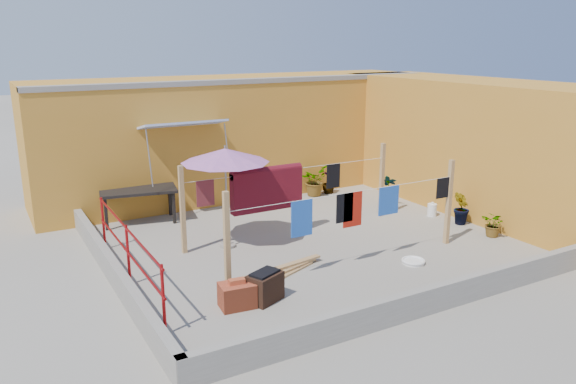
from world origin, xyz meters
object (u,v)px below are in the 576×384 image
object	(u,v)px
brazier	(265,287)
water_jug_a	(432,210)
white_basin	(413,261)
brick_stack	(237,295)
patio_umbrella	(225,156)
green_hose	(348,206)
outdoor_table	(138,192)
water_jug_b	(386,206)
plant_back_a	(314,180)

from	to	relation	value
brazier	water_jug_a	distance (m)	6.05
white_basin	brick_stack	bearing A→B (deg)	179.98
patio_umbrella	green_hose	world-z (taller)	patio_umbrella
outdoor_table	water_jug_a	xyz separation A→B (m)	(6.34, -3.03, -0.58)
patio_umbrella	outdoor_table	bearing A→B (deg)	114.33
patio_umbrella	brick_stack	distance (m)	3.25
water_jug_a	water_jug_b	distance (m)	1.12
outdoor_table	water_jug_b	size ratio (longest dim) A/B	4.86
plant_back_a	white_basin	bearing A→B (deg)	-100.55
patio_umbrella	plant_back_a	world-z (taller)	patio_umbrella
water_jug_a	brazier	bearing A→B (deg)	-159.64
outdoor_table	brazier	size ratio (longest dim) A/B	2.73
brick_stack	green_hose	size ratio (longest dim) A/B	1.05
patio_umbrella	plant_back_a	bearing A→B (deg)	34.29
outdoor_table	water_jug_a	world-z (taller)	outdoor_table
outdoor_table	water_jug_b	xyz separation A→B (m)	(5.54, -2.24, -0.56)
water_jug_b	outdoor_table	bearing A→B (deg)	158.04
plant_back_a	brazier	bearing A→B (deg)	-129.11
brick_stack	white_basin	xyz separation A→B (m)	(3.71, -0.00, -0.17)
water_jug_b	green_hose	size ratio (longest dim) A/B	0.67
white_basin	green_hose	world-z (taller)	green_hose
outdoor_table	green_hose	world-z (taller)	outdoor_table
brick_stack	water_jug_b	size ratio (longest dim) A/B	1.57
white_basin	water_jug_b	xyz separation A→B (m)	(1.66, 2.88, 0.13)
water_jug_a	green_hose	distance (m)	2.11
outdoor_table	white_basin	world-z (taller)	outdoor_table
brazier	water_jug_b	world-z (taller)	brazier
brazier	water_jug_a	xyz separation A→B (m)	(5.67, 2.10, -0.10)
white_basin	plant_back_a	distance (m)	5.21
brick_stack	green_hose	bearing A→B (deg)	37.54
patio_umbrella	green_hose	xyz separation A→B (m)	(3.83, 1.10, -1.88)
brick_stack	water_jug_a	distance (m)	6.50
brick_stack	water_jug_b	bearing A→B (deg)	28.19
outdoor_table	plant_back_a	world-z (taller)	plant_back_a
patio_umbrella	water_jug_a	xyz separation A→B (m)	(5.20, -0.51, -1.77)
brick_stack	water_jug_a	size ratio (longest dim) A/B	1.70
patio_umbrella	water_jug_a	size ratio (longest dim) A/B	6.08
patio_umbrella	water_jug_a	distance (m)	5.51
water_jug_a	patio_umbrella	bearing A→B (deg)	174.45
brazier	water_jug_b	bearing A→B (deg)	30.71
water_jug_a	plant_back_a	distance (m)	3.39
white_basin	water_jug_b	bearing A→B (deg)	60.08
plant_back_a	brick_stack	bearing A→B (deg)	-132.37
brazier	plant_back_a	size ratio (longest dim) A/B	0.80
green_hose	water_jug_a	bearing A→B (deg)	-49.54
outdoor_table	white_basin	xyz separation A→B (m)	(3.89, -5.11, -0.69)
water_jug_a	green_hose	world-z (taller)	water_jug_a
white_basin	green_hose	size ratio (longest dim) A/B	0.80
patio_umbrella	brick_stack	size ratio (longest dim) A/B	3.57
green_hose	plant_back_a	xyz separation A→B (m)	(-0.13, 1.43, 0.38)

